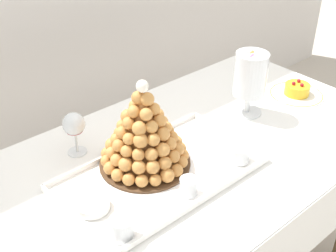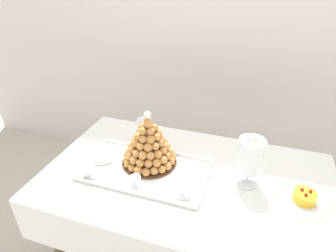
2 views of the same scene
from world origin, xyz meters
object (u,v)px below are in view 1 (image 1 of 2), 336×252
(croquembouche, at_px, (144,134))
(creme_brulee_ramekin, at_px, (92,205))
(dessert_cup_centre, at_px, (239,154))
(fruit_tart_plate, at_px, (297,92))
(dessert_cup_mid_left, at_px, (189,187))
(wine_glass, at_px, (74,126))
(dessert_cup_left, at_px, (122,229))
(macaron_goblet, at_px, (250,76))
(serving_tray, at_px, (161,174))

(croquembouche, height_order, creme_brulee_ramekin, croquembouche)
(dessert_cup_centre, relative_size, fruit_tart_plate, 0.30)
(dessert_cup_mid_left, height_order, wine_glass, wine_glass)
(dessert_cup_left, bearing_deg, macaron_goblet, 15.74)
(dessert_cup_centre, height_order, creme_brulee_ramekin, dessert_cup_centre)
(croquembouche, relative_size, dessert_cup_left, 4.64)
(dessert_cup_mid_left, relative_size, macaron_goblet, 0.21)
(serving_tray, bearing_deg, dessert_cup_centre, -25.72)
(dessert_cup_centre, bearing_deg, macaron_goblet, 36.02)
(dessert_cup_left, distance_m, creme_brulee_ramekin, 0.13)
(dessert_cup_centre, distance_m, wine_glass, 0.51)
(dessert_cup_centre, distance_m, fruit_tart_plate, 0.50)
(serving_tray, bearing_deg, dessert_cup_mid_left, -88.61)
(dessert_cup_centre, distance_m, macaron_goblet, 0.32)
(croquembouche, height_order, dessert_cup_mid_left, croquembouche)
(creme_brulee_ramekin, bearing_deg, serving_tray, -2.11)
(dessert_cup_centre, height_order, macaron_goblet, macaron_goblet)
(creme_brulee_ramekin, height_order, fruit_tart_plate, fruit_tart_plate)
(macaron_goblet, relative_size, wine_glass, 1.70)
(dessert_cup_mid_left, height_order, fruit_tart_plate, fruit_tart_plate)
(dessert_cup_mid_left, xyz_separation_m, wine_glass, (-0.13, 0.37, 0.07))
(dessert_cup_mid_left, relative_size, creme_brulee_ramekin, 0.55)
(dessert_cup_centre, relative_size, macaron_goblet, 0.26)
(dessert_cup_left, relative_size, macaron_goblet, 0.25)
(croquembouche, relative_size, wine_glass, 1.98)
(croquembouche, relative_size, dessert_cup_mid_left, 5.56)
(dessert_cup_mid_left, xyz_separation_m, macaron_goblet, (0.46, 0.19, 0.12))
(dessert_cup_centre, relative_size, wine_glass, 0.44)
(croquembouche, relative_size, fruit_tart_plate, 1.36)
(creme_brulee_ramekin, bearing_deg, dessert_cup_mid_left, -28.21)
(creme_brulee_ramekin, xyz_separation_m, wine_glass, (0.10, 0.25, 0.08))
(creme_brulee_ramekin, height_order, macaron_goblet, macaron_goblet)
(fruit_tart_plate, xyz_separation_m, wine_glass, (-0.83, 0.23, 0.09))
(croquembouche, bearing_deg, creme_brulee_ramekin, -165.18)
(creme_brulee_ramekin, distance_m, fruit_tart_plate, 0.93)
(croquembouche, relative_size, creme_brulee_ramekin, 3.05)
(dessert_cup_left, relative_size, creme_brulee_ramekin, 0.66)
(croquembouche, height_order, dessert_cup_centre, croquembouche)
(serving_tray, xyz_separation_m, creme_brulee_ramekin, (-0.23, 0.01, 0.01))
(dessert_cup_left, relative_size, dessert_cup_centre, 0.97)
(serving_tray, height_order, dessert_cup_left, dessert_cup_left)
(serving_tray, height_order, croquembouche, croquembouche)
(dessert_cup_left, distance_m, macaron_goblet, 0.72)
(serving_tray, relative_size, dessert_cup_left, 9.82)
(croquembouche, distance_m, dessert_cup_mid_left, 0.20)
(dessert_cup_left, height_order, dessert_cup_mid_left, dessert_cup_left)
(croquembouche, distance_m, wine_glass, 0.23)
(fruit_tart_plate, bearing_deg, creme_brulee_ramekin, -178.79)
(croquembouche, distance_m, dessert_cup_centre, 0.30)
(dessert_cup_centre, bearing_deg, wine_glass, 133.14)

